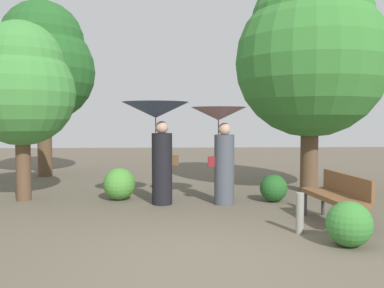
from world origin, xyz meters
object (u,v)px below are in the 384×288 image
Objects in this scene: park_bench at (337,194)px; tree_mid_left at (43,62)px; tree_near_left at (21,84)px; tree_near_right at (311,50)px; person_right at (221,137)px; path_marker_post at (300,213)px; person_left at (158,128)px.

park_bench is 9.44m from tree_mid_left.
tree_near_right is (6.41, 0.77, 0.87)m from tree_near_left.
tree_near_left is at bearing -79.08° from tree_mid_left.
person_right reaches higher than path_marker_post.
person_left is 3.63m from park_bench.
person_left is at bearing -10.22° from tree_near_left.
tree_mid_left is 9.32m from path_marker_post.
tree_mid_left is (-4.88, 4.37, 2.07)m from person_right.
person_right is at bearing -95.99° from person_left.
person_right is 0.38× the size of tree_mid_left.
tree_near_right is (0.54, 3.04, 2.83)m from park_bench.
tree_near_left is 6.10× the size of path_marker_post.
person_right is at bearing -7.92° from tree_near_left.
tree_near_left is (-2.88, 0.52, 0.92)m from person_left.
person_left reaches higher than path_marker_post.
tree_mid_left reaches higher than person_left.
tree_near_left is at bearing 151.60° from path_marker_post.
person_right is 3.29m from tree_near_right.
tree_near_right is at bearing -73.34° from person_left.
tree_mid_left reaches higher than person_right.
person_left is 0.55× the size of tree_near_left.
tree_near_right is 8.56× the size of path_marker_post.
park_bench is at bearing -21.16° from tree_near_left.
path_marker_post is (-1.31, -3.53, -3.03)m from tree_near_right.
park_bench is 0.93m from path_marker_post.
tree_near_right reaches higher than person_right.
tree_near_right reaches higher than person_left.
person_left is at bearing -50.08° from tree_mid_left.
tree_near_right reaches higher than tree_near_left.
person_right reaches higher than park_bench.
tree_mid_left is at bearing -138.70° from park_bench.
tree_mid_left is (-0.73, 3.79, 0.97)m from tree_near_left.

